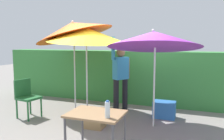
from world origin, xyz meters
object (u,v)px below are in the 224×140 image
object	(u,v)px
umbrella_rainbow	(154,39)
chair_plastic	(27,96)
cooler_box	(164,110)
crate_cardboard	(95,121)
umbrella_orange	(87,35)
bottle_water	(107,109)
umbrella_yellow	(73,29)
folding_table	(96,119)
person_vendor	(121,75)

from	to	relation	value
umbrella_rainbow	chair_plastic	size ratio (longest dim) A/B	2.39
cooler_box	crate_cardboard	bearing A→B (deg)	-137.53
umbrella_rainbow	umbrella_orange	xyz separation A→B (m)	(-1.58, 0.18, 0.11)
bottle_water	umbrella_yellow	bearing A→B (deg)	127.98
umbrella_orange	folding_table	xyz separation A→B (m)	(1.07, -1.88, -1.27)
cooler_box	crate_cardboard	size ratio (longest dim) A/B	1.36
umbrella_orange	person_vendor	world-z (taller)	umbrella_orange
umbrella_rainbow	person_vendor	world-z (taller)	umbrella_rainbow
umbrella_rainbow	umbrella_orange	bearing A→B (deg)	173.65
crate_cardboard	folding_table	distance (m)	1.43
umbrella_orange	crate_cardboard	bearing A→B (deg)	-53.38
umbrella_orange	chair_plastic	world-z (taller)	umbrella_orange
umbrella_yellow	folding_table	size ratio (longest dim) A/B	3.16
chair_plastic	bottle_water	distance (m)	2.96
person_vendor	chair_plastic	bearing A→B (deg)	-146.42
chair_plastic	cooler_box	world-z (taller)	chair_plastic
umbrella_orange	chair_plastic	bearing A→B (deg)	-154.57
umbrella_rainbow	folding_table	size ratio (longest dim) A/B	2.66
umbrella_yellow	cooler_box	size ratio (longest dim) A/B	5.03
umbrella_orange	folding_table	world-z (taller)	umbrella_orange
folding_table	umbrella_yellow	bearing A→B (deg)	125.93
cooler_box	bottle_water	size ratio (longest dim) A/B	2.10
umbrella_rainbow	umbrella_yellow	bearing A→B (deg)	164.94
bottle_water	chair_plastic	bearing A→B (deg)	151.33
umbrella_rainbow	person_vendor	size ratio (longest dim) A/B	1.13
cooler_box	folding_table	world-z (taller)	folding_table
folding_table	chair_plastic	bearing A→B (deg)	151.52
umbrella_rainbow	folding_table	world-z (taller)	umbrella_rainbow
umbrella_rainbow	crate_cardboard	distance (m)	2.04
umbrella_orange	cooler_box	size ratio (longest dim) A/B	4.36
chair_plastic	folding_table	bearing A→B (deg)	-28.48
crate_cardboard	folding_table	xyz separation A→B (m)	(0.57, -1.21, 0.50)
person_vendor	chair_plastic	world-z (taller)	person_vendor
umbrella_yellow	cooler_box	bearing A→B (deg)	1.47
cooler_box	bottle_water	xyz separation A→B (m)	(-0.44, -2.49, 0.65)
person_vendor	crate_cardboard	world-z (taller)	person_vendor
chair_plastic	umbrella_rainbow	bearing A→B (deg)	8.58
crate_cardboard	folding_table	size ratio (longest dim) A/B	0.46
chair_plastic	cooler_box	bearing A→B (deg)	19.62
umbrella_yellow	crate_cardboard	bearing A→B (deg)	-44.73
person_vendor	bottle_water	xyz separation A→B (m)	(0.70, -2.67, -0.09)
umbrella_orange	bottle_water	bearing A→B (deg)	-57.12
umbrella_rainbow	crate_cardboard	xyz separation A→B (m)	(-1.08, -0.49, -1.66)
umbrella_orange	umbrella_yellow	world-z (taller)	umbrella_yellow
umbrella_orange	cooler_box	bearing A→B (deg)	15.06
umbrella_rainbow	bottle_water	world-z (taller)	umbrella_rainbow
umbrella_orange	crate_cardboard	xyz separation A→B (m)	(0.50, -0.67, -1.77)
chair_plastic	umbrella_orange	bearing A→B (deg)	25.43
umbrella_rainbow	chair_plastic	bearing A→B (deg)	-171.42
umbrella_yellow	cooler_box	distance (m)	3.00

